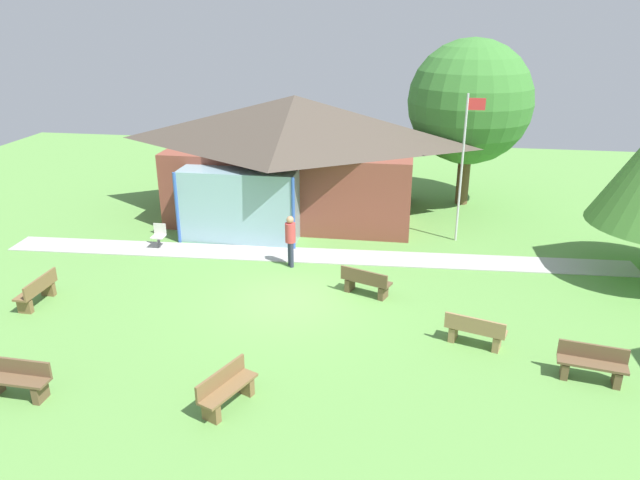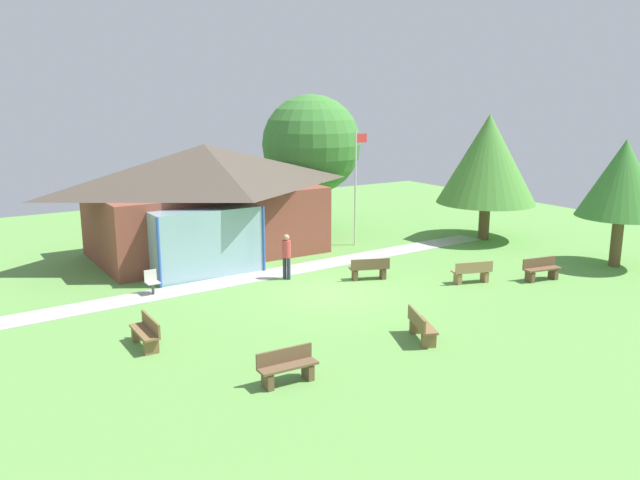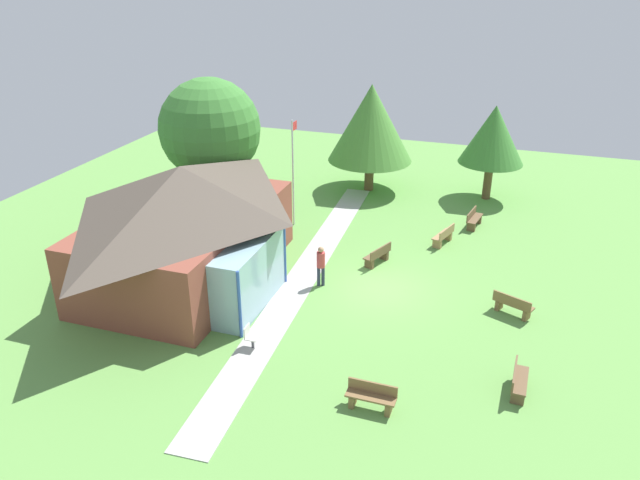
% 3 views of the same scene
% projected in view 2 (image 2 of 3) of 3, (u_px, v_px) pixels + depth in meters
% --- Properties ---
extents(ground_plane, '(44.00, 44.00, 0.00)m').
position_uv_depth(ground_plane, '(333.00, 293.00, 22.80)').
color(ground_plane, '#609947').
extents(pavilion, '(10.40, 7.41, 4.79)m').
position_uv_depth(pavilion, '(206.00, 198.00, 27.82)').
color(pavilion, brown).
rests_on(pavilion, ground_plane).
extents(footpath, '(21.45, 2.37, 0.03)m').
position_uv_depth(footpath, '(287.00, 271.00, 25.55)').
color(footpath, '#ADADA8').
rests_on(footpath, ground_plane).
extents(flagpole, '(0.64, 0.08, 5.28)m').
position_uv_depth(flagpole, '(356.00, 183.00, 29.41)').
color(flagpole, silver).
rests_on(flagpole, ground_plane).
extents(bench_front_left, '(1.52, 0.49, 0.84)m').
position_uv_depth(bench_front_left, '(287.00, 367.00, 15.59)').
color(bench_front_left, brown).
rests_on(bench_front_left, ground_plane).
extents(bench_front_center, '(1.00, 1.55, 0.84)m').
position_uv_depth(bench_front_center, '(421.00, 327.00, 18.30)').
color(bench_front_center, brown).
rests_on(bench_front_center, ground_plane).
extents(bench_rear_near_path, '(1.56, 0.96, 0.84)m').
position_uv_depth(bench_rear_near_path, '(369.00, 269.00, 24.33)').
color(bench_rear_near_path, brown).
rests_on(bench_rear_near_path, ground_plane).
extents(bench_mid_left, '(0.46, 1.50, 0.84)m').
position_uv_depth(bench_mid_left, '(146.00, 333.00, 17.82)').
color(bench_mid_left, brown).
rests_on(bench_mid_left, ground_plane).
extents(bench_mid_right, '(1.56, 0.87, 0.84)m').
position_uv_depth(bench_mid_right, '(472.00, 273.00, 23.88)').
color(bench_mid_right, '#9E7A51').
rests_on(bench_mid_right, ground_plane).
extents(bench_lawn_far_right, '(1.55, 0.70, 0.84)m').
position_uv_depth(bench_lawn_far_right, '(541.00, 270.00, 24.27)').
color(bench_lawn_far_right, brown).
rests_on(bench_lawn_far_right, ground_plane).
extents(patio_chair_west, '(0.45, 0.45, 0.86)m').
position_uv_depth(patio_chair_west, '(152.00, 283.00, 22.53)').
color(patio_chair_west, beige).
rests_on(patio_chair_west, ground_plane).
extents(visitor_on_path, '(0.34, 0.34, 1.74)m').
position_uv_depth(visitor_on_path, '(286.00, 253.00, 24.25)').
color(visitor_on_path, '#2D3347').
rests_on(visitor_on_path, ground_plane).
extents(tree_behind_pavilion_right, '(5.09, 5.09, 6.90)m').
position_uv_depth(tree_behind_pavilion_right, '(311.00, 145.00, 33.10)').
color(tree_behind_pavilion_right, brown).
rests_on(tree_behind_pavilion_right, ground_plane).
extents(tree_far_east, '(3.45, 3.45, 5.16)m').
position_uv_depth(tree_far_east, '(623.00, 179.00, 25.57)').
color(tree_far_east, brown).
rests_on(tree_far_east, ground_plane).
extents(tree_east_hedge, '(4.69, 4.69, 5.99)m').
position_uv_depth(tree_east_hedge, '(488.00, 159.00, 30.47)').
color(tree_east_hedge, brown).
rests_on(tree_east_hedge, ground_plane).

